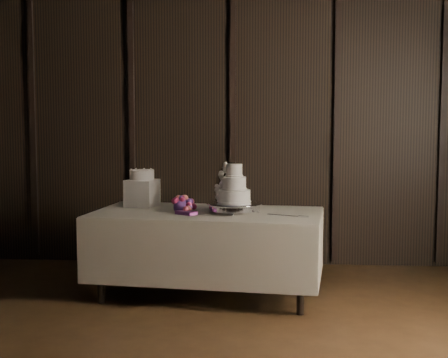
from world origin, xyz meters
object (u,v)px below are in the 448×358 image
cake_stand (234,208)px  display_table (207,250)px  small_cake (142,175)px  wedding_cake (231,188)px  box_pedestal (142,193)px  bouquet (182,205)px

cake_stand → display_table: bearing=165.1°
cake_stand → small_cake: 0.99m
wedding_cake → small_cake: wedding_cake is taller
display_table → box_pedestal: 0.85m
cake_stand → wedding_cake: (-0.02, -0.01, 0.18)m
wedding_cake → bouquet: wedding_cake is taller
wedding_cake → box_pedestal: size_ratio=1.30×
display_table → cake_stand: 0.46m
display_table → small_cake: size_ratio=9.20×
display_table → small_cake: (-0.64, 0.30, 0.64)m
display_table → cake_stand: size_ratio=4.34×
cake_stand → bouquet: (-0.45, 0.01, 0.02)m
box_pedestal → small_cake: small_cake is taller
box_pedestal → small_cake: (0.00, 0.00, 0.17)m
bouquet → box_pedestal: size_ratio=1.48×
bouquet → small_cake: small_cake is taller
bouquet → box_pedestal: box_pedestal is taller
cake_stand → small_cake: small_cake is taller
small_cake → box_pedestal: bearing=0.0°
small_cake → cake_stand: bearing=-22.5°
cake_stand → box_pedestal: 0.96m
display_table → small_cake: small_cake is taller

